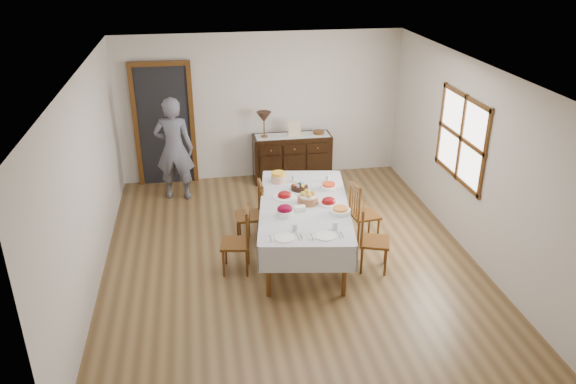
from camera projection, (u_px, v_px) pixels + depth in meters
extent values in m
plane|color=brown|center=(289.00, 257.00, 7.77)|extent=(6.00, 6.00, 0.00)
cube|color=white|center=(289.00, 70.00, 6.69)|extent=(5.00, 6.00, 0.02)
cube|color=beige|center=(261.00, 107.00, 9.92)|extent=(5.00, 0.02, 2.60)
cube|color=beige|center=(351.00, 309.00, 4.54)|extent=(5.00, 0.02, 2.60)
cube|color=beige|center=(88.00, 183.00, 6.86)|extent=(0.02, 6.00, 2.60)
cube|color=beige|center=(471.00, 159.00, 7.61)|extent=(0.02, 6.00, 2.60)
cube|color=white|center=(462.00, 138.00, 7.79)|extent=(0.02, 1.30, 1.10)
cube|color=#532F11|center=(461.00, 138.00, 7.79)|extent=(0.03, 1.46, 1.26)
cube|color=black|center=(164.00, 126.00, 9.74)|extent=(0.90, 0.06, 2.10)
cube|color=#532F11|center=(164.00, 126.00, 9.72)|extent=(1.04, 0.08, 2.18)
cube|color=#BCBCC0|center=(304.00, 205.00, 7.52)|extent=(1.47, 2.42, 0.04)
cylinder|color=#532F11|center=(268.00, 270.00, 6.79)|extent=(0.06, 0.06, 0.73)
cylinder|color=#532F11|center=(345.00, 270.00, 6.80)|extent=(0.06, 0.06, 0.73)
cylinder|color=#532F11|center=(271.00, 201.00, 8.57)|extent=(0.06, 0.06, 0.73)
cylinder|color=#532F11|center=(332.00, 201.00, 8.58)|extent=(0.06, 0.06, 0.73)
cube|color=#BCBCC0|center=(261.00, 215.00, 7.58)|extent=(0.38, 2.28, 0.35)
cube|color=#BCBCC0|center=(347.00, 215.00, 7.58)|extent=(0.38, 2.28, 0.35)
cube|color=#BCBCC0|center=(307.00, 260.00, 6.54)|extent=(1.16, 0.20, 0.35)
cube|color=#BCBCC0|center=(301.00, 182.00, 8.62)|extent=(1.16, 0.20, 0.35)
cube|color=#532F11|center=(235.00, 244.00, 7.31)|extent=(0.43, 0.43, 0.04)
cylinder|color=#532F11|center=(226.00, 252.00, 7.54)|extent=(0.03, 0.03, 0.38)
cylinder|color=#532F11|center=(223.00, 264.00, 7.26)|extent=(0.03, 0.03, 0.38)
cylinder|color=#532F11|center=(248.00, 252.00, 7.54)|extent=(0.03, 0.03, 0.38)
cylinder|color=#532F11|center=(247.00, 264.00, 7.26)|extent=(0.03, 0.03, 0.38)
cylinder|color=#532F11|center=(249.00, 221.00, 7.35)|extent=(0.04, 0.04, 0.50)
cylinder|color=#532F11|center=(247.00, 233.00, 7.06)|extent=(0.04, 0.04, 0.50)
cube|color=#532F11|center=(247.00, 212.00, 7.12)|extent=(0.09, 0.36, 0.07)
cylinder|color=#532F11|center=(248.00, 225.00, 7.29)|extent=(0.02, 0.02, 0.41)
cylinder|color=#532F11|center=(248.00, 228.00, 7.22)|extent=(0.02, 0.02, 0.41)
cylinder|color=#532F11|center=(248.00, 231.00, 7.14)|extent=(0.02, 0.02, 0.41)
cube|color=#532F11|center=(249.00, 216.00, 8.02)|extent=(0.39, 0.39, 0.04)
cylinder|color=#532F11|center=(238.00, 225.00, 8.22)|extent=(0.03, 0.03, 0.39)
cylinder|color=#532F11|center=(240.00, 235.00, 7.94)|extent=(0.03, 0.03, 0.39)
cylinder|color=#532F11|center=(259.00, 223.00, 8.27)|extent=(0.03, 0.03, 0.39)
cylinder|color=#532F11|center=(262.00, 233.00, 8.00)|extent=(0.03, 0.03, 0.39)
cylinder|color=#532F11|center=(259.00, 194.00, 8.09)|extent=(0.04, 0.04, 0.51)
cylinder|color=#532F11|center=(262.00, 204.00, 7.79)|extent=(0.04, 0.04, 0.51)
cube|color=#532F11|center=(260.00, 185.00, 7.85)|extent=(0.05, 0.37, 0.07)
cylinder|color=#532F11|center=(260.00, 198.00, 8.02)|extent=(0.02, 0.02, 0.42)
cylinder|color=#532F11|center=(261.00, 200.00, 7.95)|extent=(0.02, 0.02, 0.42)
cylinder|color=#532F11|center=(262.00, 203.00, 7.88)|extent=(0.02, 0.02, 0.42)
cube|color=#532F11|center=(375.00, 242.00, 7.35)|extent=(0.48, 0.48, 0.04)
cylinder|color=#532F11|center=(385.00, 263.00, 7.28)|extent=(0.03, 0.03, 0.39)
cylinder|color=#532F11|center=(385.00, 251.00, 7.56)|extent=(0.03, 0.03, 0.39)
cylinder|color=#532F11|center=(362.00, 261.00, 7.32)|extent=(0.03, 0.03, 0.39)
cylinder|color=#532F11|center=(362.00, 249.00, 7.60)|extent=(0.03, 0.03, 0.39)
cylinder|color=#532F11|center=(362.00, 229.00, 7.12)|extent=(0.04, 0.04, 0.51)
cylinder|color=#532F11|center=(363.00, 218.00, 7.42)|extent=(0.04, 0.04, 0.51)
cube|color=#532F11|center=(364.00, 209.00, 7.18)|extent=(0.15, 0.35, 0.07)
cylinder|color=#532F11|center=(362.00, 228.00, 7.20)|extent=(0.02, 0.02, 0.42)
cylinder|color=#532F11|center=(363.00, 225.00, 7.28)|extent=(0.02, 0.02, 0.42)
cylinder|color=#532F11|center=(363.00, 222.00, 7.35)|extent=(0.02, 0.02, 0.42)
cube|color=#532F11|center=(365.00, 215.00, 8.06)|extent=(0.42, 0.42, 0.04)
cylinder|color=#532F11|center=(378.00, 231.00, 8.06)|extent=(0.03, 0.03, 0.38)
cylinder|color=#532F11|center=(369.00, 222.00, 8.32)|extent=(0.03, 0.03, 0.38)
cylinder|color=#532F11|center=(358.00, 234.00, 7.98)|extent=(0.03, 0.03, 0.38)
cylinder|color=#532F11|center=(350.00, 225.00, 8.24)|extent=(0.03, 0.03, 0.38)
cylinder|color=#532F11|center=(359.00, 205.00, 7.77)|extent=(0.04, 0.04, 0.50)
cylinder|color=#532F11|center=(350.00, 196.00, 8.06)|extent=(0.04, 0.04, 0.50)
cube|color=#532F11|center=(355.00, 187.00, 7.83)|extent=(0.08, 0.36, 0.07)
cylinder|color=#532F11|center=(357.00, 204.00, 7.85)|extent=(0.02, 0.02, 0.41)
cylinder|color=#532F11|center=(355.00, 202.00, 7.92)|extent=(0.02, 0.02, 0.41)
cylinder|color=#532F11|center=(352.00, 199.00, 7.99)|extent=(0.02, 0.02, 0.41)
cube|color=black|center=(292.00, 157.00, 10.12)|extent=(1.39, 0.46, 0.83)
cube|color=black|center=(271.00, 150.00, 9.73)|extent=(0.39, 0.02, 0.17)
sphere|color=brown|center=(271.00, 151.00, 9.72)|extent=(0.03, 0.03, 0.03)
cube|color=black|center=(294.00, 149.00, 9.80)|extent=(0.39, 0.02, 0.17)
sphere|color=brown|center=(295.00, 149.00, 9.78)|extent=(0.03, 0.03, 0.03)
cube|color=black|center=(318.00, 148.00, 9.86)|extent=(0.39, 0.02, 0.17)
sphere|color=brown|center=(318.00, 148.00, 9.84)|extent=(0.03, 0.03, 0.03)
imported|color=slate|center=(174.00, 146.00, 9.18)|extent=(0.64, 0.47, 1.86)
cylinder|color=brown|center=(308.00, 200.00, 7.49)|extent=(0.27, 0.27, 0.10)
cylinder|color=silver|center=(308.00, 196.00, 7.47)|extent=(0.24, 0.24, 0.02)
sphere|color=gold|center=(313.00, 193.00, 7.47)|extent=(0.08, 0.08, 0.08)
sphere|color=gold|center=(307.00, 192.00, 7.52)|extent=(0.08, 0.08, 0.08)
sphere|color=gold|center=(303.00, 194.00, 7.45)|extent=(0.08, 0.08, 0.08)
sphere|color=gold|center=(309.00, 196.00, 7.40)|extent=(0.08, 0.08, 0.08)
cylinder|color=black|center=(299.00, 188.00, 7.92)|extent=(0.24, 0.24, 0.05)
ellipsoid|color=pink|center=(304.00, 184.00, 7.91)|extent=(0.05, 0.05, 0.06)
ellipsoid|color=#6AAAF3|center=(301.00, 183.00, 7.95)|extent=(0.05, 0.05, 0.06)
ellipsoid|color=#90DA7F|center=(296.00, 183.00, 7.94)|extent=(0.05, 0.05, 0.06)
ellipsoid|color=#E07243|center=(295.00, 185.00, 7.89)|extent=(0.05, 0.05, 0.06)
ellipsoid|color=#AC84C4|center=(298.00, 186.00, 7.84)|extent=(0.05, 0.05, 0.06)
ellipsoid|color=#DBDD55|center=(303.00, 186.00, 7.85)|extent=(0.05, 0.05, 0.06)
cylinder|color=white|center=(284.00, 197.00, 7.67)|extent=(0.30, 0.30, 0.02)
ellipsoid|color=maroon|center=(284.00, 195.00, 7.66)|extent=(0.19, 0.16, 0.11)
cylinder|color=white|center=(329.00, 203.00, 7.49)|extent=(0.27, 0.27, 0.02)
ellipsoid|color=maroon|center=(329.00, 201.00, 7.48)|extent=(0.19, 0.16, 0.11)
cylinder|color=white|center=(285.00, 213.00, 7.17)|extent=(0.21, 0.21, 0.07)
ellipsoid|color=maroon|center=(285.00, 209.00, 7.14)|extent=(0.20, 0.17, 0.11)
cylinder|color=white|center=(329.00, 187.00, 7.93)|extent=(0.23, 0.23, 0.05)
cylinder|color=red|center=(329.00, 184.00, 7.92)|extent=(0.18, 0.18, 0.03)
cylinder|color=tan|center=(279.00, 178.00, 8.15)|extent=(0.22, 0.22, 0.11)
cylinder|color=gold|center=(279.00, 174.00, 8.12)|extent=(0.20, 0.20, 0.04)
cylinder|color=white|center=(340.00, 211.00, 7.24)|extent=(0.26, 0.26, 0.06)
cylinder|color=orange|center=(341.00, 208.00, 7.22)|extent=(0.20, 0.20, 0.02)
cube|color=white|center=(300.00, 209.00, 7.29)|extent=(0.15, 0.11, 0.07)
cylinder|color=white|center=(285.00, 238.00, 6.65)|extent=(0.25, 0.25, 0.01)
cube|color=silver|center=(271.00, 239.00, 6.62)|extent=(0.10, 0.13, 0.01)
cube|color=silver|center=(271.00, 239.00, 6.62)|extent=(0.04, 0.16, 0.01)
cube|color=silver|center=(298.00, 237.00, 6.67)|extent=(0.04, 0.18, 0.01)
cube|color=silver|center=(301.00, 236.00, 6.68)|extent=(0.04, 0.14, 0.01)
cylinder|color=silver|center=(295.00, 227.00, 6.79)|extent=(0.07, 0.07, 0.10)
cylinder|color=white|center=(326.00, 236.00, 6.69)|extent=(0.25, 0.25, 0.01)
cube|color=silver|center=(312.00, 237.00, 6.66)|extent=(0.10, 0.13, 0.01)
cube|color=silver|center=(312.00, 237.00, 6.66)|extent=(0.04, 0.16, 0.01)
cube|color=silver|center=(339.00, 235.00, 6.71)|extent=(0.04, 0.18, 0.01)
cube|color=silver|center=(342.00, 235.00, 6.72)|extent=(0.04, 0.14, 0.01)
cylinder|color=silver|center=(335.00, 226.00, 6.83)|extent=(0.07, 0.07, 0.10)
cylinder|color=silver|center=(293.00, 178.00, 8.16)|extent=(0.06, 0.06, 0.10)
cylinder|color=silver|center=(328.00, 179.00, 8.15)|extent=(0.07, 0.07, 0.11)
cube|color=silver|center=(292.00, 136.00, 9.92)|extent=(1.30, 0.35, 0.01)
cylinder|color=brown|center=(264.00, 136.00, 9.85)|extent=(0.12, 0.12, 0.03)
cylinder|color=brown|center=(264.00, 129.00, 9.79)|extent=(0.02, 0.02, 0.25)
cone|color=#392419|center=(264.00, 117.00, 9.70)|extent=(0.26, 0.26, 0.18)
cube|color=#C8B48D|center=(295.00, 129.00, 9.84)|extent=(0.22, 0.08, 0.28)
cylinder|color=#532F11|center=(318.00, 132.00, 10.00)|extent=(0.20, 0.20, 0.06)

